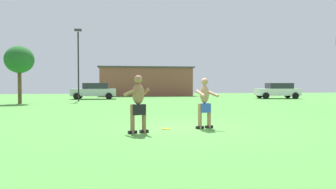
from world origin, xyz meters
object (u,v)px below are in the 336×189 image
(car_white_near_post, at_px, (278,90))
(lamp_post, at_px, (78,57))
(player_near, at_px, (205,102))
(player_in_black, at_px, (138,102))
(tree_right_field, at_px, (19,60))
(frisbee, at_px, (166,129))
(car_silver_mid_lot, at_px, (94,91))

(car_white_near_post, bearing_deg, lamp_post, -173.91)
(player_near, bearing_deg, player_in_black, -163.01)
(player_near, relative_size, tree_right_field, 0.39)
(frisbee, relative_size, tree_right_field, 0.07)
(frisbee, xyz_separation_m, car_white_near_post, (14.62, 20.17, 0.81))
(player_near, bearing_deg, frisbee, 178.19)
(car_white_near_post, relative_size, car_silver_mid_lot, 1.03)
(frisbee, xyz_separation_m, lamp_post, (-4.84, 18.10, 3.74))
(frisbee, bearing_deg, player_near, -1.81)
(frisbee, relative_size, car_white_near_post, 0.06)
(car_silver_mid_lot, bearing_deg, frisbee, -80.22)
(player_near, relative_size, frisbee, 5.92)
(player_near, distance_m, car_white_near_post, 24.22)
(player_near, height_order, tree_right_field, tree_right_field)
(tree_right_field, bearing_deg, player_in_black, -63.73)
(player_in_black, bearing_deg, frisbee, 37.16)
(car_white_near_post, height_order, car_silver_mid_lot, same)
(frisbee, height_order, lamp_post, lamp_post)
(player_in_black, distance_m, frisbee, 1.49)
(player_in_black, distance_m, tree_right_field, 17.79)
(car_white_near_post, bearing_deg, player_in_black, -126.69)
(car_silver_mid_lot, relative_size, lamp_post, 0.70)
(player_in_black, xyz_separation_m, car_silver_mid_lot, (-2.83, 22.63, -0.09))
(tree_right_field, bearing_deg, car_white_near_post, 12.25)
(car_silver_mid_lot, bearing_deg, player_near, -77.05)
(car_white_near_post, relative_size, tree_right_field, 1.04)
(frisbee, bearing_deg, car_silver_mid_lot, 99.78)
(frisbee, xyz_separation_m, tree_right_field, (-8.75, 15.10, 3.24))
(player_in_black, height_order, car_silver_mid_lot, player_in_black)
(car_white_near_post, height_order, lamp_post, lamp_post)
(car_silver_mid_lot, bearing_deg, tree_right_field, -126.13)
(frisbee, height_order, car_white_near_post, car_white_near_post)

